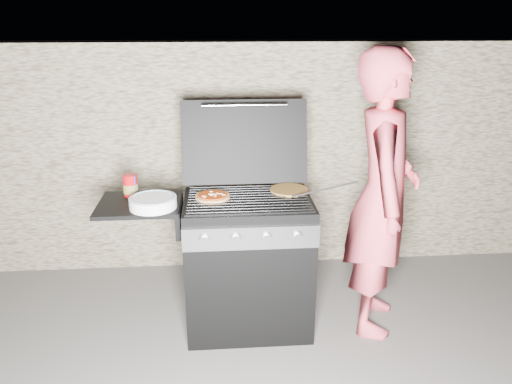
{
  "coord_description": "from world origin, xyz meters",
  "views": [
    {
      "loc": [
        -0.18,
        -2.91,
        2.0
      ],
      "look_at": [
        0.05,
        0.0,
        0.95
      ],
      "focal_mm": 35.0,
      "sensor_mm": 36.0,
      "label": 1
    }
  ],
  "objects": [
    {
      "name": "pizza_topped",
      "position": [
        -0.22,
        0.02,
        0.92
      ],
      "size": [
        0.26,
        0.26,
        0.02
      ],
      "primitive_type": null,
      "rotation": [
        0.0,
        0.0,
        -0.26
      ],
      "color": "#B97F51",
      "rests_on": "gas_grill"
    },
    {
      "name": "stone_wall",
      "position": [
        0.0,
        1.05,
        0.9
      ],
      "size": [
        8.0,
        0.35,
        1.8
      ],
      "primitive_type": "cube",
      "color": "gray",
      "rests_on": "ground"
    },
    {
      "name": "sauce_jar",
      "position": [
        -0.74,
        0.13,
        0.97
      ],
      "size": [
        0.11,
        0.11,
        0.14
      ],
      "primitive_type": "cylinder",
      "rotation": [
        0.0,
        0.0,
        -0.22
      ],
      "color": "#A4090E",
      "rests_on": "gas_grill"
    },
    {
      "name": "ground",
      "position": [
        0.0,
        0.0,
        0.0
      ],
      "size": [
        50.0,
        50.0,
        0.0
      ],
      "primitive_type": "plane",
      "color": "#524D48"
    },
    {
      "name": "pizza_plain",
      "position": [
        0.27,
        0.11,
        0.92
      ],
      "size": [
        0.25,
        0.25,
        0.01
      ],
      "primitive_type": "cylinder",
      "rotation": [
        0.0,
        0.0,
        -0.03
      ],
      "color": "#BE8E43",
      "rests_on": "gas_grill"
    },
    {
      "name": "tongs",
      "position": [
        0.48,
        0.0,
        0.95
      ],
      "size": [
        0.43,
        0.05,
        0.09
      ],
      "primitive_type": "cylinder",
      "rotation": [
        0.0,
        1.4,
        0.09
      ],
      "color": "black",
      "rests_on": "gas_grill"
    },
    {
      "name": "person",
      "position": [
        0.85,
        -0.03,
        0.91
      ],
      "size": [
        0.61,
        0.76,
        1.83
      ],
      "primitive_type": "imported",
      "rotation": [
        0.0,
        0.0,
        1.28
      ],
      "color": "#CA414D",
      "rests_on": "ground"
    },
    {
      "name": "gas_grill",
      "position": [
        -0.25,
        0.0,
        0.46
      ],
      "size": [
        1.34,
        0.79,
        0.91
      ],
      "primitive_type": null,
      "color": "black",
      "rests_on": "ground"
    },
    {
      "name": "plate_stack",
      "position": [
        -0.57,
        -0.09,
        0.93
      ],
      "size": [
        0.3,
        0.3,
        0.06
      ],
      "primitive_type": "cylinder",
      "rotation": [
        0.0,
        0.0,
        -0.08
      ],
      "color": "white",
      "rests_on": "gas_grill"
    },
    {
      "name": "blue_carton",
      "position": [
        -0.73,
        0.12,
        0.97
      ],
      "size": [
        0.07,
        0.05,
        0.14
      ],
      "primitive_type": "cube",
      "rotation": [
        0.0,
        0.0,
        -0.15
      ],
      "color": "#083C99",
      "rests_on": "gas_grill"
    }
  ]
}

